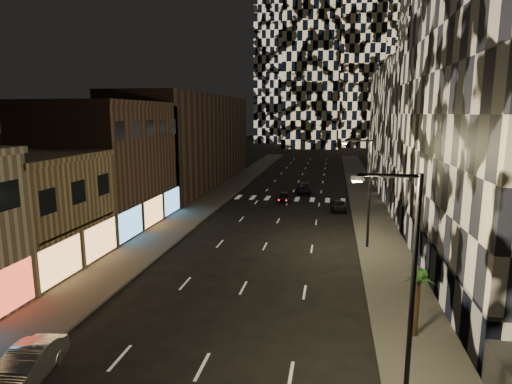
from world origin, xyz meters
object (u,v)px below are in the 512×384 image
at_px(car_silver_parked, 26,366).
at_px(car_dark_midlane, 284,197).
at_px(car_dark_rightlane, 339,206).
at_px(palm_tree, 419,281).
at_px(car_dark_oncoming, 304,187).
at_px(streetlight_near, 407,275).
at_px(streetlight_far, 367,186).

relative_size(car_silver_parked, car_dark_midlane, 1.19).
distance_m(car_silver_parked, car_dark_midlane, 39.93).
relative_size(car_dark_rightlane, palm_tree, 1.14).
xyz_separation_m(car_dark_midlane, car_dark_oncoming, (2.11, 7.04, 0.13)).
bearing_deg(car_dark_oncoming, streetlight_near, 96.33).
relative_size(streetlight_near, car_dark_midlane, 2.43).
bearing_deg(car_silver_parked, car_dark_oncoming, 72.17).
relative_size(streetlight_near, streetlight_far, 1.00).
xyz_separation_m(streetlight_far, car_dark_rightlane, (-2.01, 14.00, -4.80)).
bearing_deg(palm_tree, car_dark_rightlane, 97.06).
height_order(car_dark_rightlane, palm_tree, palm_tree).
relative_size(streetlight_far, car_dark_midlane, 2.43).
distance_m(streetlight_far, car_dark_rightlane, 14.93).
height_order(streetlight_near, car_dark_oncoming, streetlight_near).
height_order(streetlight_near, car_silver_parked, streetlight_near).
distance_m(streetlight_near, palm_tree, 5.99).
distance_m(streetlight_near, streetlight_far, 20.00).
xyz_separation_m(streetlight_far, car_silver_parked, (-15.33, -21.37, -4.63)).
height_order(car_dark_midlane, car_dark_rightlane, car_dark_midlane).
bearing_deg(streetlight_far, streetlight_near, -90.00).
relative_size(car_dark_oncoming, car_dark_rightlane, 1.31).
relative_size(streetlight_far, palm_tree, 2.56).
relative_size(car_dark_oncoming, palm_tree, 1.48).
distance_m(streetlight_far, palm_tree, 14.95).
relative_size(streetlight_near, car_silver_parked, 2.04).
height_order(car_silver_parked, car_dark_oncoming, car_dark_oncoming).
bearing_deg(car_dark_oncoming, car_dark_midlane, 71.11).
bearing_deg(car_dark_rightlane, streetlight_near, -88.20).
height_order(car_silver_parked, palm_tree, palm_tree).
bearing_deg(streetlight_near, streetlight_far, 90.00).
height_order(streetlight_near, palm_tree, streetlight_near).
xyz_separation_m(car_dark_midlane, car_dark_rightlane, (6.84, -4.03, -0.07)).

